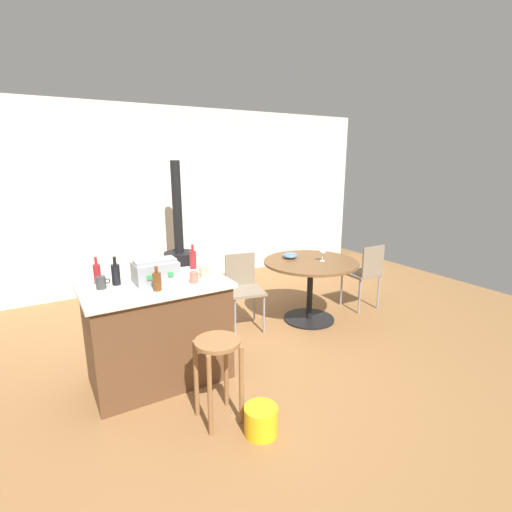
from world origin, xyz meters
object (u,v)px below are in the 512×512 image
wooden_stool (218,362)px  wine_glass (323,252)px  wood_stove (180,264)px  bottle_1 (116,274)px  dining_table (310,275)px  cup_1 (194,277)px  folding_chair_near (243,285)px  serving_bowl (290,255)px  folding_chair_far (365,271)px  bottle_0 (97,273)px  cup_2 (204,271)px  cup_0 (101,283)px  toolbox (155,271)px  bottle_3 (157,281)px  plastic_bucket (261,420)px  bottle_2 (193,259)px  kitchen_island (159,332)px

wooden_stool → wine_glass: wine_glass is taller
wood_stove → bottle_1: (-1.21, -1.85, 0.53)m
dining_table → cup_1: size_ratio=10.41×
folding_chair_near → serving_bowl: folding_chair_near is taller
wooden_stool → wine_glass: (1.88, 1.04, 0.38)m
wooden_stool → folding_chair_far: (2.61, 1.03, 0.03)m
bottle_0 → wood_stove: bearing=52.3°
cup_1 → cup_2: cup_1 is taller
cup_0 → cup_1: bearing=-19.4°
dining_table → serving_bowl: 0.34m
folding_chair_far → toolbox: size_ratio=2.41×
wooden_stool → bottle_3: (-0.24, 0.60, 0.50)m
bottle_3 → plastic_bucket: (0.43, -0.90, -0.88)m
bottle_0 → bottle_2: (0.87, 0.01, 0.00)m
bottle_3 → serving_bowl: bearing=21.8°
toolbox → folding_chair_far: bearing=4.2°
kitchen_island → cup_0: cup_0 is taller
cup_1 → wine_glass: cup_1 is taller
bottle_0 → plastic_bucket: (0.82, -1.33, -0.89)m
kitchen_island → serving_bowl: (1.83, 0.56, 0.33)m
plastic_bucket → bottle_0: bearing=121.5°
cup_1 → wood_stove: bearing=73.7°
folding_chair_far → plastic_bucket: 2.79m
folding_chair_near → bottle_3: bearing=-148.0°
wooden_stool → serving_bowl: size_ratio=3.67×
folding_chair_near → folding_chair_far: folding_chair_far is taller
wood_stove → wine_glass: wood_stove is taller
folding_chair_near → wood_stove: 1.44m
wooden_stool → cup_0: 1.18m
dining_table → serving_bowl: (-0.14, 0.23, 0.21)m
bottle_1 → cup_0: 0.14m
folding_chair_far → wine_glass: wine_glass is taller
dining_table → toolbox: (-1.95, -0.29, 0.42)m
folding_chair_near → bottle_0: bearing=-168.6°
folding_chair_near → wooden_stool: bearing=-125.5°
bottle_3 → cup_2: bottle_3 is taller
wooden_stool → folding_chair_far: size_ratio=0.76×
wooden_stool → dining_table: dining_table is taller
wood_stove → plastic_bucket: wood_stove is taller
wood_stove → toolbox: size_ratio=5.30×
cup_1 → plastic_bucket: bearing=-83.5°
cup_0 → cup_2: bearing=-7.2°
wooden_stool → cup_1: size_ratio=6.09×
plastic_bucket → bottle_3: bearing=115.8°
plastic_bucket → folding_chair_far: bearing=28.9°
folding_chair_near → wine_glass: (0.91, -0.31, 0.35)m
bottle_3 → serving_bowl: bottle_3 is taller
bottle_2 → serving_bowl: bearing=12.4°
wooden_stool → folding_chair_far: folding_chair_far is taller
folding_chair_far → wood_stove: (-1.89, 1.74, -0.05)m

